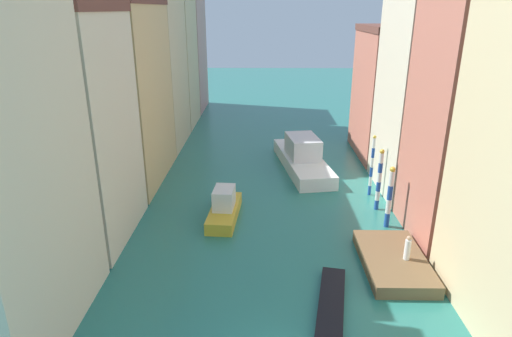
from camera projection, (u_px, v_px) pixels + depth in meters
name	position (u px, v px, depth m)	size (l,w,h in m)	color
ground_plane	(268.00, 171.00, 41.54)	(154.00, 154.00, 0.00)	#28756B
building_left_1	(62.00, 126.00, 27.43)	(7.59, 8.80, 15.21)	beige
building_left_2	(115.00, 93.00, 37.31)	(7.59, 11.89, 15.54)	#DBB77A
building_left_3	(145.00, 57.00, 46.68)	(7.59, 9.68, 19.31)	beige
building_left_4	(164.00, 48.00, 55.38)	(7.59, 8.62, 19.63)	beige
building_left_5	(178.00, 47.00, 64.40)	(7.59, 9.48, 18.44)	tan
building_right_1	(491.00, 73.00, 26.15)	(7.59, 7.46, 21.83)	#C6705B
building_right_2	(437.00, 76.00, 34.22)	(7.59, 8.52, 19.22)	beige
building_right_3	(398.00, 93.00, 44.18)	(7.59, 10.07, 13.09)	#C6705B
waterfront_dock	(393.00, 261.00, 26.02)	(3.61, 6.39, 0.77)	brown
person_on_dock	(408.00, 248.00, 25.31)	(0.36, 0.36, 1.53)	white
mooring_pole_0	(390.00, 197.00, 30.22)	(0.39, 0.39, 4.53)	#1E479E
mooring_pole_1	(379.00, 179.00, 32.83)	(0.36, 0.36, 4.87)	#1E479E
mooring_pole_2	(372.00, 165.00, 35.40)	(0.28, 0.28, 5.14)	#1E479E
vaporetto_white	(302.00, 157.00, 41.98)	(5.24, 12.43, 3.17)	white
gondola_black	(329.00, 334.00, 20.51)	(3.34, 10.82, 0.36)	black
motorboat_0	(224.00, 208.00, 31.99)	(2.30, 5.85, 2.36)	gold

